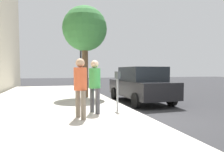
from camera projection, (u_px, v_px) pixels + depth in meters
ground_plane at (144, 119)px, 6.78m from camera, size 80.00×80.00×0.00m
sidewalk_slab at (49, 123)px, 5.94m from camera, size 28.00×6.00×0.15m
parking_meter at (117, 82)px, 7.46m from camera, size 0.36×0.12×1.41m
pedestrian_at_meter at (95, 82)px, 6.93m from camera, size 0.52×0.39×1.79m
pedestrian_bystander at (80, 83)px, 6.13m from camera, size 0.53×0.39×1.80m
parked_sedan_near at (141, 85)px, 10.22m from camera, size 4.46×2.08×1.77m
street_tree at (85, 30)px, 10.91m from camera, size 2.36×2.36×4.85m
traffic_signal at (82, 57)px, 15.04m from camera, size 0.24×0.44×3.60m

